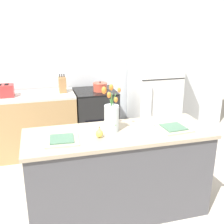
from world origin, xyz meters
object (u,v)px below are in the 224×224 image
object	(u,v)px
knife_block	(62,85)
pear_figurine	(99,133)
stove_range	(96,119)
cooking_pot	(100,87)
plate_setting_left	(62,140)
toaster	(4,91)
flower_vase	(111,116)
refrigerator	(154,88)
plate_setting_right	(173,128)

from	to	relation	value
knife_block	pear_figurine	bearing A→B (deg)	-84.44
stove_range	cooking_pot	world-z (taller)	cooking_pot
pear_figurine	plate_setting_left	size ratio (longest dim) A/B	0.35
plate_setting_left	toaster	size ratio (longest dim) A/B	1.11
plate_setting_left	toaster	bearing A→B (deg)	110.87
flower_vase	plate_setting_left	world-z (taller)	flower_vase
refrigerator	plate_setting_right	distance (m)	1.73
toaster	cooking_pot	bearing A→B (deg)	-1.14
toaster	cooking_pot	size ratio (longest dim) A/B	1.35
refrigerator	plate_setting_left	xyz separation A→B (m)	(-1.59, -1.66, 0.03)
stove_range	cooking_pot	size ratio (longest dim) A/B	4.34
stove_range	plate_setting_right	xyz separation A→B (m)	(0.44, -1.66, 0.45)
refrigerator	knife_block	world-z (taller)	refrigerator
refrigerator	knife_block	distance (m)	1.43
refrigerator	toaster	world-z (taller)	refrigerator
stove_range	refrigerator	size ratio (longest dim) A/B	0.51
refrigerator	cooking_pot	xyz separation A→B (m)	(-0.88, -0.05, 0.09)
pear_figurine	toaster	bearing A→B (deg)	120.08
refrigerator	flower_vase	world-z (taller)	refrigerator
plate_setting_left	refrigerator	bearing A→B (deg)	46.14
pear_figurine	cooking_pot	distance (m)	1.68
pear_figurine	refrigerator	bearing A→B (deg)	53.20
stove_range	cooking_pot	distance (m)	0.52
knife_block	stove_range	bearing A→B (deg)	-2.98
plate_setting_right	toaster	bearing A→B (deg)	136.25
flower_vase	knife_block	world-z (taller)	flower_vase
plate_setting_left	knife_block	xyz separation A→B (m)	(0.17, 1.68, 0.11)
toaster	knife_block	xyz separation A→B (m)	(0.80, 0.04, 0.03)
plate_setting_right	toaster	distance (m)	2.37
pear_figurine	plate_setting_left	distance (m)	0.34
refrigerator	cooking_pot	world-z (taller)	refrigerator
pear_figurine	plate_setting_left	xyz separation A→B (m)	(-0.34, 0.02, -0.03)
refrigerator	plate_setting_left	size ratio (longest dim) A/B	5.61
stove_range	plate_setting_left	world-z (taller)	plate_setting_left
knife_block	toaster	bearing A→B (deg)	-176.88
refrigerator	stove_range	bearing A→B (deg)	-179.96
refrigerator	toaster	distance (m)	2.22
flower_vase	toaster	world-z (taller)	flower_vase
flower_vase	toaster	size ratio (longest dim) A/B	1.57
pear_figurine	plate_setting_left	bearing A→B (deg)	176.37
pear_figurine	stove_range	bearing A→B (deg)	79.65
refrigerator	pear_figurine	distance (m)	2.10
refrigerator	knife_block	xyz separation A→B (m)	(-1.42, 0.02, 0.14)
refrigerator	flower_vase	distance (m)	1.91
flower_vase	pear_figurine	distance (m)	0.22
refrigerator	plate_setting_left	bearing A→B (deg)	-133.86
stove_range	refrigerator	xyz separation A→B (m)	(0.95, 0.00, 0.42)
stove_range	pear_figurine	world-z (taller)	pear_figurine
plate_setting_right	knife_block	bearing A→B (deg)	118.57
flower_vase	pear_figurine	size ratio (longest dim) A/B	4.07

